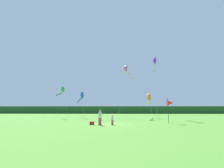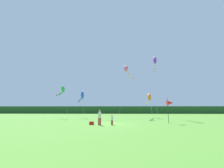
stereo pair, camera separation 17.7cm
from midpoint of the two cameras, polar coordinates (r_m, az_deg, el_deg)
name	(u,v)px [view 1 (the left image)]	position (r m, az deg, el deg)	size (l,w,h in m)	color
ground_plane	(111,124)	(20.90, -0.76, -14.70)	(120.00, 120.00, 0.00)	#4C842D
distant_treeline	(115,110)	(65.79, 0.96, -9.66)	(108.00, 3.09, 3.04)	#234C23
person_adult	(100,117)	(19.37, -4.77, -12.10)	(0.40, 0.40, 1.81)	#B23338
person_child	(112,119)	(19.45, -0.10, -13.04)	(0.28, 0.28, 1.25)	#B23338
cooler_box	(92,123)	(20.02, -7.74, -14.28)	(0.56, 0.38, 0.40)	red
banner_flag_pole	(170,103)	(22.78, 20.69, -6.70)	(0.90, 0.70, 3.41)	black
kite_green	(62,90)	(34.59, -18.21, -2.09)	(4.55, 4.53, 7.00)	#B2B2B2
kite_orange	(149,98)	(35.20, 13.45, -4.98)	(0.85, 7.37, 5.54)	#B2B2B2
kite_rainbow	(127,70)	(35.59, 5.30, 5.35)	(4.22, 9.52, 11.93)	#B2B2B2
kite_purple	(155,62)	(32.83, 15.51, 8.09)	(2.07, 8.59, 12.62)	#B2B2B2
kite_blue	(82,96)	(35.27, -11.36, -4.31)	(2.67, 4.89, 6.01)	#B2B2B2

